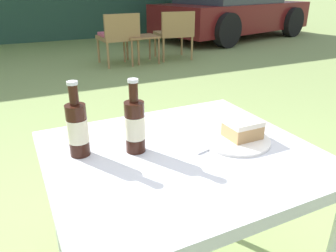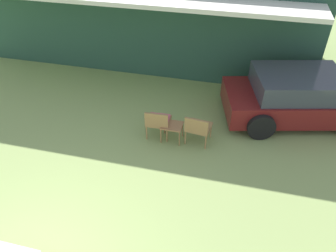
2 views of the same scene
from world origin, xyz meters
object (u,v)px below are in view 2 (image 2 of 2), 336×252
(parked_car, at_px, (300,97))
(wicker_chair_plain, at_px, (198,127))
(wicker_chair_cushioned, at_px, (158,121))
(garden_side_table, at_px, (172,127))

(parked_car, relative_size, wicker_chair_plain, 5.33)
(wicker_chair_cushioned, relative_size, garden_side_table, 1.57)
(wicker_chair_cushioned, bearing_deg, garden_side_table, 169.19)
(wicker_chair_plain, bearing_deg, parked_car, -138.02)
(wicker_chair_plain, relative_size, garden_side_table, 1.57)
(parked_car, distance_m, garden_side_table, 3.52)
(wicker_chair_plain, xyz_separation_m, garden_side_table, (-0.63, -0.03, -0.09))
(garden_side_table, bearing_deg, wicker_chair_plain, 2.71)
(parked_car, bearing_deg, wicker_chair_plain, -159.15)
(wicker_chair_cushioned, bearing_deg, wicker_chair_plain, 176.08)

